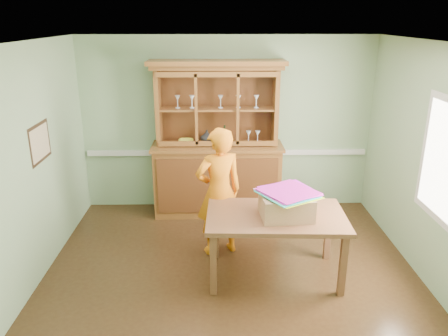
{
  "coord_description": "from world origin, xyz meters",
  "views": [
    {
      "loc": [
        -0.17,
        -4.66,
        2.95
      ],
      "look_at": [
        -0.08,
        0.4,
        1.19
      ],
      "focal_mm": 35.0,
      "sensor_mm": 36.0,
      "label": 1
    }
  ],
  "objects_px": {
    "cardboard_box": "(286,206)",
    "person": "(219,192)",
    "china_hutch": "(217,162)",
    "dining_table": "(276,222)"
  },
  "relations": [
    {
      "from": "china_hutch",
      "to": "dining_table",
      "type": "bearing_deg",
      "value": -70.05
    },
    {
      "from": "china_hutch",
      "to": "cardboard_box",
      "type": "relative_size",
      "value": 4.16
    },
    {
      "from": "cardboard_box",
      "to": "person",
      "type": "xyz_separation_m",
      "value": [
        -0.75,
        0.64,
        -0.09
      ]
    },
    {
      "from": "china_hutch",
      "to": "dining_table",
      "type": "height_order",
      "value": "china_hutch"
    },
    {
      "from": "china_hutch",
      "to": "dining_table",
      "type": "distance_m",
      "value": 1.96
    },
    {
      "from": "dining_table",
      "to": "cardboard_box",
      "type": "xyz_separation_m",
      "value": [
        0.1,
        -0.07,
        0.23
      ]
    },
    {
      "from": "cardboard_box",
      "to": "person",
      "type": "distance_m",
      "value": 0.99
    },
    {
      "from": "dining_table",
      "to": "cardboard_box",
      "type": "distance_m",
      "value": 0.26
    },
    {
      "from": "cardboard_box",
      "to": "person",
      "type": "height_order",
      "value": "person"
    },
    {
      "from": "dining_table",
      "to": "cardboard_box",
      "type": "height_order",
      "value": "cardboard_box"
    }
  ]
}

